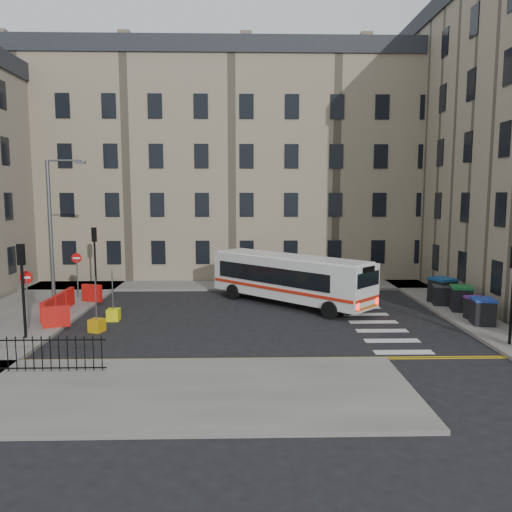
{
  "coord_description": "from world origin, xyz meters",
  "views": [
    {
      "loc": [
        -2.46,
        -25.39,
        6.38
      ],
      "look_at": [
        -1.8,
        1.62,
        3.0
      ],
      "focal_mm": 35.0,
      "sensor_mm": 36.0,
      "label": 1
    }
  ],
  "objects_px": {
    "bus": "(289,277)",
    "wheelie_bin_c": "(461,298)",
    "bollard_yellow": "(113,315)",
    "wheelie_bin_d": "(441,294)",
    "bollard_chevron": "(97,325)",
    "streetlamp": "(51,231)",
    "wheelie_bin_a": "(483,311)",
    "wheelie_bin_b": "(476,308)",
    "wheelie_bin_e": "(442,290)"
  },
  "relations": [
    {
      "from": "bus",
      "to": "wheelie_bin_c",
      "type": "height_order",
      "value": "bus"
    },
    {
      "from": "bus",
      "to": "streetlamp",
      "type": "bearing_deg",
      "value": 138.09
    },
    {
      "from": "streetlamp",
      "to": "wheelie_bin_b",
      "type": "bearing_deg",
      "value": -8.73
    },
    {
      "from": "wheelie_bin_d",
      "to": "bollard_yellow",
      "type": "distance_m",
      "value": 17.93
    },
    {
      "from": "wheelie_bin_d",
      "to": "bollard_chevron",
      "type": "relative_size",
      "value": 2.02
    },
    {
      "from": "wheelie_bin_a",
      "to": "bollard_yellow",
      "type": "relative_size",
      "value": 2.17
    },
    {
      "from": "bus",
      "to": "wheelie_bin_c",
      "type": "relative_size",
      "value": 6.27
    },
    {
      "from": "wheelie_bin_d",
      "to": "bollard_yellow",
      "type": "bearing_deg",
      "value": -158.33
    },
    {
      "from": "wheelie_bin_c",
      "to": "wheelie_bin_e",
      "type": "height_order",
      "value": "wheelie_bin_e"
    },
    {
      "from": "streetlamp",
      "to": "wheelie_bin_c",
      "type": "relative_size",
      "value": 5.72
    },
    {
      "from": "wheelie_bin_b",
      "to": "bollard_chevron",
      "type": "distance_m",
      "value": 18.46
    },
    {
      "from": "wheelie_bin_c",
      "to": "bollard_yellow",
      "type": "height_order",
      "value": "wheelie_bin_c"
    },
    {
      "from": "wheelie_bin_e",
      "to": "bollard_chevron",
      "type": "height_order",
      "value": "wheelie_bin_e"
    },
    {
      "from": "bus",
      "to": "bollard_yellow",
      "type": "bearing_deg",
      "value": 154.87
    },
    {
      "from": "bollard_yellow",
      "to": "bollard_chevron",
      "type": "xyz_separation_m",
      "value": [
        -0.24,
        -2.05,
        0.0
      ]
    },
    {
      "from": "streetlamp",
      "to": "wheelie_bin_c",
      "type": "xyz_separation_m",
      "value": [
        22.16,
        -1.47,
        -3.51
      ]
    },
    {
      "from": "wheelie_bin_a",
      "to": "bollard_chevron",
      "type": "relative_size",
      "value": 2.17
    },
    {
      "from": "streetlamp",
      "to": "bollard_yellow",
      "type": "bearing_deg",
      "value": -33.42
    },
    {
      "from": "wheelie_bin_c",
      "to": "wheelie_bin_a",
      "type": "bearing_deg",
      "value": -80.01
    },
    {
      "from": "wheelie_bin_a",
      "to": "bollard_yellow",
      "type": "distance_m",
      "value": 18.13
    },
    {
      "from": "bollard_chevron",
      "to": "bus",
      "type": "bearing_deg",
      "value": 30.05
    },
    {
      "from": "bus",
      "to": "wheelie_bin_a",
      "type": "relative_size",
      "value": 6.86
    },
    {
      "from": "wheelie_bin_c",
      "to": "wheelie_bin_d",
      "type": "distance_m",
      "value": 1.57
    },
    {
      "from": "bus",
      "to": "wheelie_bin_c",
      "type": "distance_m",
      "value": 9.34
    },
    {
      "from": "wheelie_bin_e",
      "to": "bollard_yellow",
      "type": "relative_size",
      "value": 2.72
    },
    {
      "from": "bus",
      "to": "wheelie_bin_a",
      "type": "xyz_separation_m",
      "value": [
        8.83,
        -5.14,
        -0.82
      ]
    },
    {
      "from": "bollard_yellow",
      "to": "wheelie_bin_a",
      "type": "bearing_deg",
      "value": -5.43
    },
    {
      "from": "wheelie_bin_a",
      "to": "wheelie_bin_d",
      "type": "height_order",
      "value": "wheelie_bin_a"
    },
    {
      "from": "wheelie_bin_e",
      "to": "wheelie_bin_d",
      "type": "bearing_deg",
      "value": -140.64
    },
    {
      "from": "streetlamp",
      "to": "bollard_yellow",
      "type": "distance_m",
      "value": 6.2
    },
    {
      "from": "wheelie_bin_b",
      "to": "wheelie_bin_d",
      "type": "xyz_separation_m",
      "value": [
        -0.44,
        3.42,
        0.0
      ]
    },
    {
      "from": "bollard_yellow",
      "to": "wheelie_bin_c",
      "type": "bearing_deg",
      "value": 3.53
    },
    {
      "from": "wheelie_bin_b",
      "to": "bollard_yellow",
      "type": "distance_m",
      "value": 18.2
    },
    {
      "from": "streetlamp",
      "to": "wheelie_bin_a",
      "type": "xyz_separation_m",
      "value": [
        21.97,
        -4.31,
        -3.55
      ]
    },
    {
      "from": "wheelie_bin_d",
      "to": "bollard_chevron",
      "type": "distance_m",
      "value": 18.58
    },
    {
      "from": "bollard_yellow",
      "to": "wheelie_bin_d",
      "type": "bearing_deg",
      "value": 8.39
    },
    {
      "from": "wheelie_bin_c",
      "to": "wheelie_bin_e",
      "type": "xyz_separation_m",
      "value": [
        -0.25,
        1.92,
        0.06
      ]
    },
    {
      "from": "wheelie_bin_b",
      "to": "wheelie_bin_e",
      "type": "bearing_deg",
      "value": 86.62
    },
    {
      "from": "streetlamp",
      "to": "bus",
      "type": "height_order",
      "value": "streetlamp"
    },
    {
      "from": "wheelie_bin_a",
      "to": "wheelie_bin_b",
      "type": "bearing_deg",
      "value": 91.2
    },
    {
      "from": "bus",
      "to": "bollard_chevron",
      "type": "bearing_deg",
      "value": 164.54
    },
    {
      "from": "streetlamp",
      "to": "wheelie_bin_a",
      "type": "bearing_deg",
      "value": -11.1
    },
    {
      "from": "wheelie_bin_a",
      "to": "bollard_chevron",
      "type": "distance_m",
      "value": 18.29
    },
    {
      "from": "wheelie_bin_b",
      "to": "wheelie_bin_e",
      "type": "xyz_separation_m",
      "value": [
        -0.19,
        3.85,
        0.16
      ]
    },
    {
      "from": "wheelie_bin_c",
      "to": "bollard_chevron",
      "type": "distance_m",
      "value": 18.75
    },
    {
      "from": "wheelie_bin_c",
      "to": "bollard_chevron",
      "type": "bearing_deg",
      "value": -156.41
    },
    {
      "from": "wheelie_bin_c",
      "to": "bollard_yellow",
      "type": "xyz_separation_m",
      "value": [
        -18.23,
        -1.12,
        -0.52
      ]
    },
    {
      "from": "bus",
      "to": "bollard_chevron",
      "type": "distance_m",
      "value": 11.0
    },
    {
      "from": "bus",
      "to": "wheelie_bin_d",
      "type": "xyz_separation_m",
      "value": [
        8.52,
        -0.81,
        -0.89
      ]
    },
    {
      "from": "wheelie_bin_a",
      "to": "wheelie_bin_b",
      "type": "distance_m",
      "value": 0.93
    }
  ]
}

